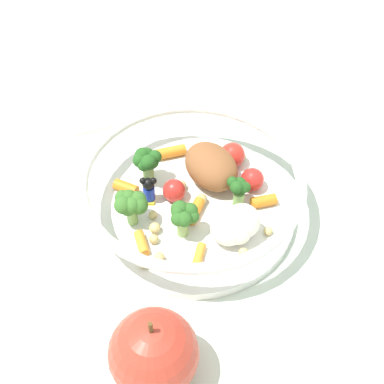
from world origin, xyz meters
TOP-DOWN VIEW (x-y plane):
  - ground_plane at (0.00, 0.00)m, footprint 2.40×2.40m
  - food_container at (-0.02, 0.02)m, footprint 0.23×0.23m
  - loose_apple at (0.14, -0.08)m, footprint 0.08×0.08m
  - folded_napkin at (-0.24, -0.01)m, footprint 0.12×0.12m

SIDE VIEW (x-z plane):
  - ground_plane at x=0.00m, z-range 0.00..0.00m
  - folded_napkin at x=-0.24m, z-range 0.00..0.01m
  - food_container at x=-0.02m, z-range 0.00..0.06m
  - loose_apple at x=0.14m, z-range -0.01..0.08m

